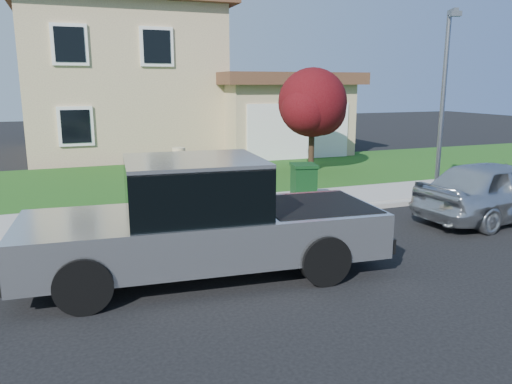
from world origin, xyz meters
TOP-DOWN VIEW (x-y plane):
  - ground at (0.00, 0.00)m, footprint 80.00×80.00m
  - curb at (1.00, 2.90)m, footprint 40.00×0.20m
  - sidewalk at (1.00, 4.00)m, footprint 40.00×2.00m
  - lawn at (1.00, 8.50)m, footprint 40.00×7.00m
  - house at (1.31, 16.38)m, footprint 14.00×11.30m
  - pickup_truck at (-0.53, 0.01)m, footprint 6.25×2.60m
  - woman at (-0.62, 1.35)m, footprint 0.75×0.57m
  - sedan at (6.90, 0.92)m, footprint 4.45×2.17m
  - ornamental_tree at (5.58, 7.95)m, footprint 2.66×2.40m
  - trash_bin at (3.11, 3.61)m, footprint 0.76×0.83m
  - street_lamp at (6.47, 2.50)m, footprint 0.42×0.63m

SIDE VIEW (x-z plane):
  - ground at x=0.00m, z-range 0.00..0.00m
  - lawn at x=1.00m, z-range 0.00..0.10m
  - curb at x=1.00m, z-range 0.00..0.12m
  - sidewalk at x=1.00m, z-range 0.00..0.15m
  - trash_bin at x=3.11m, z-range 0.16..1.17m
  - sedan at x=6.90m, z-range 0.00..1.46m
  - pickup_truck at x=-0.53m, z-range -0.07..1.94m
  - woman at x=-0.62m, z-range -0.05..1.97m
  - ornamental_tree at x=5.58m, z-range 0.61..4.25m
  - street_lamp at x=6.47m, z-range 0.35..5.29m
  - house at x=1.31m, z-range -0.26..6.59m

